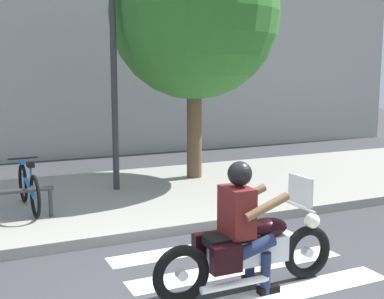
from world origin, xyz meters
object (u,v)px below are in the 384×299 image
at_px(bicycle_3, 29,188).
at_px(street_lamp, 114,68).
at_px(motorcycle, 249,250).
at_px(rider, 243,218).
at_px(tree_near_rack, 194,14).

relative_size(bicycle_3, street_lamp, 0.44).
relative_size(motorcycle, bicycle_3, 1.26).
relative_size(rider, bicycle_3, 0.82).
relative_size(rider, tree_near_rack, 0.27).
height_order(motorcycle, street_lamp, street_lamp).
bearing_deg(bicycle_3, tree_near_rack, 18.81).
xyz_separation_m(motorcycle, bicycle_3, (-1.83, 3.79, 0.06)).
bearing_deg(motorcycle, rider, 176.61).
bearing_deg(motorcycle, street_lamp, 91.71).
height_order(motorcycle, rider, rider).
distance_m(motorcycle, tree_near_rack, 6.11).
relative_size(motorcycle, tree_near_rack, 0.41).
xyz_separation_m(motorcycle, tree_near_rack, (1.70, 4.99, 3.08)).
distance_m(motorcycle, street_lamp, 5.01).
xyz_separation_m(motorcycle, street_lamp, (-0.14, 4.59, 1.99)).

